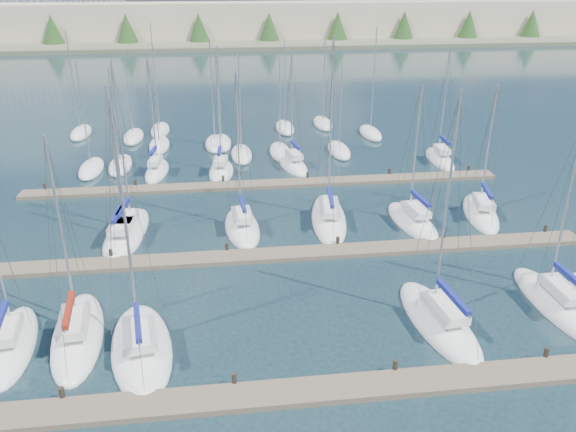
{
  "coord_description": "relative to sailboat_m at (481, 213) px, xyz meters",
  "views": [
    {
      "loc": [
        -4.1,
        -18.71,
        18.71
      ],
      "look_at": [
        0.0,
        14.0,
        4.0
      ],
      "focal_mm": 35.0,
      "sensor_mm": 36.0,
      "label": 1
    }
  ],
  "objects": [
    {
      "name": "sailboat_k",
      "position": [
        -12.59,
        0.52,
        0.01
      ],
      "size": [
        3.96,
        10.29,
        14.98
      ],
      "rotation": [
        0.0,
        0.0,
        -0.13
      ],
      "color": "white",
      "rests_on": "ground"
    },
    {
      "name": "dock_far",
      "position": [
        -16.86,
        8.87,
        -0.02
      ],
      "size": [
        44.0,
        1.93,
        1.1
      ],
      "color": "#6B5E4C",
      "rests_on": "ground"
    },
    {
      "name": "ground",
      "position": [
        -16.86,
        38.86,
        -0.18
      ],
      "size": [
        400.0,
        400.0,
        0.0
      ],
      "primitive_type": "plane",
      "color": "#1D333B",
      "rests_on": "ground"
    },
    {
      "name": "sailboat_c",
      "position": [
        -25.67,
        -14.72,
        -0.0
      ],
      "size": [
        4.49,
        8.89,
        14.08
      ],
      "rotation": [
        0.0,
        0.0,
        0.16
      ],
      "color": "white",
      "rests_on": "ground"
    },
    {
      "name": "sailboat_b",
      "position": [
        -29.27,
        -13.14,
        -0.0
      ],
      "size": [
        3.65,
        8.95,
        12.03
      ],
      "rotation": [
        0.0,
        0.0,
        0.11
      ],
      "color": "white",
      "rests_on": "ground"
    },
    {
      "name": "sailboat_n",
      "position": [
        -27.31,
        13.8,
        0.03
      ],
      "size": [
        2.64,
        6.87,
        12.41
      ],
      "rotation": [
        0.0,
        0.0,
        -0.09
      ],
      "color": "white",
      "rests_on": "ground"
    },
    {
      "name": "sailboat_m",
      "position": [
        0.0,
        0.0,
        0.0
      ],
      "size": [
        4.28,
        8.36,
        11.31
      ],
      "rotation": [
        0.0,
        0.0,
        -0.24
      ],
      "color": "white",
      "rests_on": "ground"
    },
    {
      "name": "sailboat_a",
      "position": [
        -32.54,
        -13.57,
        0.01
      ],
      "size": [
        3.21,
        7.72,
        10.98
      ],
      "rotation": [
        0.0,
        0.0,
        0.13
      ],
      "color": "white",
      "rests_on": "ground"
    },
    {
      "name": "distant_boats",
      "position": [
        -21.2,
        22.62,
        0.12
      ],
      "size": [
        36.93,
        20.75,
        13.3
      ],
      "color": "#9EA0A5",
      "rests_on": "ground"
    },
    {
      "name": "sailboat_e",
      "position": [
        -9.07,
        -14.36,
        0.0
      ],
      "size": [
        3.62,
        9.08,
        14.0
      ],
      "rotation": [
        0.0,
        0.0,
        0.09
      ],
      "color": "white",
      "rests_on": "ground"
    },
    {
      "name": "sailboat_l",
      "position": [
        -6.1,
        -0.93,
        0.0
      ],
      "size": [
        3.33,
        8.08,
        12.05
      ],
      "rotation": [
        0.0,
        0.0,
        0.1
      ],
      "color": "white",
      "rests_on": "ground"
    },
    {
      "name": "dock_near",
      "position": [
        -16.86,
        -19.13,
        -0.02
      ],
      "size": [
        44.0,
        1.93,
        1.1
      ],
      "color": "#6B5E4C",
      "rests_on": "ground"
    },
    {
      "name": "sailboat_p",
      "position": [
        -13.68,
        14.05,
        0.01
      ],
      "size": [
        3.33,
        7.23,
        12.06
      ],
      "rotation": [
        0.0,
        0.0,
        0.15
      ],
      "color": "white",
      "rests_on": "ground"
    },
    {
      "name": "sailboat_o",
      "position": [
        -21.0,
        13.01,
        0.02
      ],
      "size": [
        2.91,
        6.68,
        12.47
      ],
      "rotation": [
        0.0,
        0.0,
        -0.09
      ],
      "color": "white",
      "rests_on": "ground"
    },
    {
      "name": "sailboat_h",
      "position": [
        -28.46,
        -1.22,
        0.0
      ],
      "size": [
        3.19,
        7.24,
        12.09
      ],
      "rotation": [
        0.0,
        0.0,
        -0.07
      ],
      "color": "white",
      "rests_on": "ground"
    },
    {
      "name": "shoreline",
      "position": [
        -30.15,
        128.63,
        7.27
      ],
      "size": [
        400.0,
        60.0,
        38.0
      ],
      "color": "#666B51",
      "rests_on": "ground"
    },
    {
      "name": "sailboat_i",
      "position": [
        -28.19,
        0.11,
        0.02
      ],
      "size": [
        3.21,
        8.51,
        13.62
      ],
      "rotation": [
        0.0,
        0.0,
        -0.11
      ],
      "color": "white",
      "rests_on": "ground"
    },
    {
      "name": "sailboat_r",
      "position": [
        1.88,
        13.96,
        0.02
      ],
      "size": [
        2.71,
        7.57,
        12.38
      ],
      "rotation": [
        0.0,
        0.0,
        -0.07
      ],
      "color": "white",
      "rests_on": "ground"
    },
    {
      "name": "sailboat_f",
      "position": [
        -1.48,
        -13.33,
        0.0
      ],
      "size": [
        2.4,
        8.52,
        12.26
      ],
      "rotation": [
        0.0,
        0.0,
        -0.0
      ],
      "color": "white",
      "rests_on": "ground"
    },
    {
      "name": "sailboat_j",
      "position": [
        -19.59,
        -0.27,
        0.01
      ],
      "size": [
        3.06,
        7.6,
        12.69
      ],
      "rotation": [
        0.0,
        0.0,
        0.06
      ],
      "color": "white",
      "rests_on": "ground"
    },
    {
      "name": "dock_mid",
      "position": [
        -16.86,
        -5.13,
        -0.02
      ],
      "size": [
        44.0,
        1.93,
        1.1
      ],
      "color": "#6B5E4C",
      "rests_on": "ground"
    }
  ]
}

